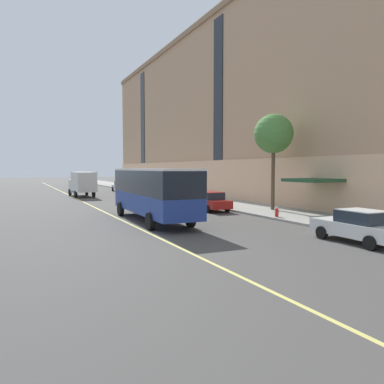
{
  "coord_description": "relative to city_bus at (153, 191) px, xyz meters",
  "views": [
    {
      "loc": [
        -9.18,
        -23.95,
        3.47
      ],
      "look_at": [
        2.18,
        -0.27,
        1.8
      ],
      "focal_mm": 35.0,
      "sensor_mm": 36.0,
      "label": 1
    }
  ],
  "objects": [
    {
      "name": "ground_plane",
      "position": [
        1.0,
        0.97,
        -2.01
      ],
      "size": [
        260.0,
        260.0,
        0.0
      ],
      "primitive_type": "plane",
      "color": "#4C4947"
    },
    {
      "name": "sidewalk",
      "position": [
        10.4,
        3.97,
        -1.94
      ],
      "size": [
        5.71,
        160.0,
        0.15
      ],
      "primitive_type": "cube",
      "color": "#9E9B93",
      "rests_on": "ground"
    },
    {
      "name": "apartment_facade",
      "position": [
        19.23,
        0.97,
        9.0
      ],
      "size": [
        15.2,
        110.0,
        22.04
      ],
      "color": "tan",
      "rests_on": "ground"
    },
    {
      "name": "city_bus",
      "position": [
        0.0,
        0.0,
        0.0
      ],
      "size": [
        2.96,
        10.87,
        3.44
      ],
      "color": "navy",
      "rests_on": "ground"
    },
    {
      "name": "parked_car_white_0",
      "position": [
        6.24,
        -10.85,
        -1.23
      ],
      "size": [
        2.0,
        4.53,
        1.56
      ],
      "color": "silver",
      "rests_on": "ground"
    },
    {
      "name": "parked_car_silver_1",
      "position": [
        6.29,
        31.75,
        -1.23
      ],
      "size": [
        2.12,
        4.31,
        1.56
      ],
      "color": "#B7B7BC",
      "rests_on": "ground"
    },
    {
      "name": "parked_car_red_2",
      "position": [
        6.48,
        10.95,
        -1.23
      ],
      "size": [
        2.09,
        4.6,
        1.56
      ],
      "color": "#B21E19",
      "rests_on": "ground"
    },
    {
      "name": "parked_car_champagne_4",
      "position": [
        6.33,
        22.14,
        -1.23
      ],
      "size": [
        2.05,
        4.42,
        1.56
      ],
      "color": "#BCAD89",
      "rests_on": "ground"
    },
    {
      "name": "parked_car_red_5",
      "position": [
        6.3,
        3.89,
        -1.23
      ],
      "size": [
        2.05,
        4.8,
        1.56
      ],
      "color": "#B21E19",
      "rests_on": "ground"
    },
    {
      "name": "box_truck",
      "position": [
        -0.58,
        23.67,
        -0.31
      ],
      "size": [
        2.53,
        6.59,
        3.02
      ],
      "color": "silver",
      "rests_on": "ground"
    },
    {
      "name": "street_tree_mid_block",
      "position": [
        10.62,
        1.22,
        4.16
      ],
      "size": [
        3.11,
        3.11,
        7.63
      ],
      "color": "brown",
      "rests_on": "sidewalk"
    },
    {
      "name": "fire_hydrant",
      "position": [
        8.05,
        -2.56,
        -1.52
      ],
      "size": [
        0.42,
        0.24,
        0.72
      ],
      "color": "red",
      "rests_on": "sidewalk"
    },
    {
      "name": "lane_centerline",
      "position": [
        -1.7,
        3.97,
        -2.01
      ],
      "size": [
        0.16,
        140.0,
        0.01
      ],
      "primitive_type": "cube",
      "color": "#E0D66B",
      "rests_on": "ground"
    }
  ]
}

